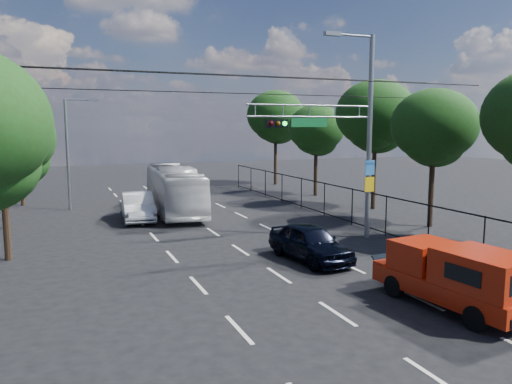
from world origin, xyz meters
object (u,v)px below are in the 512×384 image
signal_mast (348,128)px  white_van (138,206)px  red_pickup (455,275)px  white_bus (174,190)px  navy_hatchback (310,242)px

signal_mast → white_van: bearing=133.5°
red_pickup → white_bus: size_ratio=0.51×
signal_mast → white_van: 12.84m
signal_mast → red_pickup: signal_mast is taller
signal_mast → white_bus: (-5.75, 10.56, -3.81)m
white_bus → white_van: bearing=-139.6°
signal_mast → navy_hatchback: signal_mast is taller
white_bus → red_pickup: bearing=-74.1°
red_pickup → navy_hatchback: (-1.42, 6.29, -0.27)m
white_bus → white_van: (-2.53, -1.83, -0.64)m
navy_hatchback → white_bus: size_ratio=0.42×
white_bus → white_van: white_bus is taller
signal_mast → navy_hatchback: size_ratio=2.20×
signal_mast → red_pickup: 10.03m
red_pickup → navy_hatchback: 6.45m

